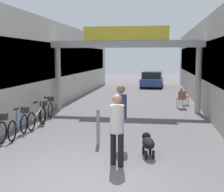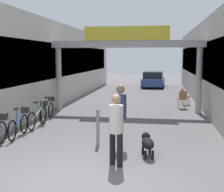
% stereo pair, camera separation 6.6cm
% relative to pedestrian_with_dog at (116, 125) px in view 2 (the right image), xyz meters
% --- Properties ---
extents(ground_plane, '(80.00, 80.00, 0.00)m').
position_rel_pedestrian_with_dog_xyz_m(ground_plane, '(-0.55, -0.93, -0.99)').
color(ground_plane, slate).
extents(storefront_left, '(3.00, 26.00, 4.36)m').
position_rel_pedestrian_with_dog_xyz_m(storefront_left, '(-5.65, 10.07, 1.19)').
color(storefront_left, beige).
rests_on(storefront_left, ground_plane).
extents(arcade_sign_gateway, '(7.40, 0.47, 3.99)m').
position_rel_pedestrian_with_dog_xyz_m(arcade_sign_gateway, '(-0.55, 7.54, 1.82)').
color(arcade_sign_gateway, '#B2B2B2').
rests_on(arcade_sign_gateway, ground_plane).
extents(pedestrian_with_dog, '(0.47, 0.47, 1.73)m').
position_rel_pedestrian_with_dog_xyz_m(pedestrian_with_dog, '(0.00, 0.00, 0.00)').
color(pedestrian_with_dog, black).
rests_on(pedestrian_with_dog, ground_plane).
extents(pedestrian_companion, '(0.37, 0.39, 1.81)m').
position_rel_pedestrian_with_dog_xyz_m(pedestrian_companion, '(-0.09, 1.49, 0.06)').
color(pedestrian_companion, '#99332D').
rests_on(pedestrian_companion, ground_plane).
extents(dog_on_leash, '(0.45, 0.82, 0.58)m').
position_rel_pedestrian_with_dog_xyz_m(dog_on_leash, '(0.71, 0.84, -0.63)').
color(dog_on_leash, black).
rests_on(dog_on_leash, ground_plane).
extents(bicycle_blue_second, '(0.46, 1.69, 0.98)m').
position_rel_pedestrian_with_dog_xyz_m(bicycle_blue_second, '(-3.50, 2.26, -0.55)').
color(bicycle_blue_second, black).
rests_on(bicycle_blue_second, ground_plane).
extents(bicycle_silver_third, '(0.46, 1.69, 0.98)m').
position_rel_pedestrian_with_dog_xyz_m(bicycle_silver_third, '(-3.43, 3.71, -0.55)').
color(bicycle_silver_third, black).
rests_on(bicycle_silver_third, ground_plane).
extents(bicycle_green_farthest, '(0.46, 1.69, 0.98)m').
position_rel_pedestrian_with_dog_xyz_m(bicycle_green_farthest, '(-3.57, 5.07, -0.55)').
color(bicycle_green_farthest, black).
rests_on(bicycle_green_farthest, ground_plane).
extents(bollard_post_metal, '(0.10, 0.10, 1.08)m').
position_rel_pedestrian_with_dog_xyz_m(bollard_post_metal, '(-0.78, 1.67, -0.44)').
color(bollard_post_metal, gray).
rests_on(bollard_post_metal, ground_plane).
extents(cafe_chair_wood_nearer, '(0.48, 0.48, 0.89)m').
position_rel_pedestrian_with_dog_xyz_m(cafe_chair_wood_nearer, '(2.15, 8.72, -0.45)').
color(cafe_chair_wood_nearer, gray).
rests_on(cafe_chair_wood_nearer, ground_plane).
extents(cafe_chair_red_farther, '(0.45, 0.45, 0.89)m').
position_rel_pedestrian_with_dog_xyz_m(cafe_chair_red_farther, '(2.33, 9.90, -0.45)').
color(cafe_chair_red_farther, gray).
rests_on(cafe_chair_red_farther, ground_plane).
extents(parked_car_blue, '(1.95, 4.08, 1.33)m').
position_rel_pedestrian_with_dog_xyz_m(parked_car_blue, '(0.48, 19.69, -0.35)').
color(parked_car_blue, '#2D478C').
rests_on(parked_car_blue, ground_plane).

